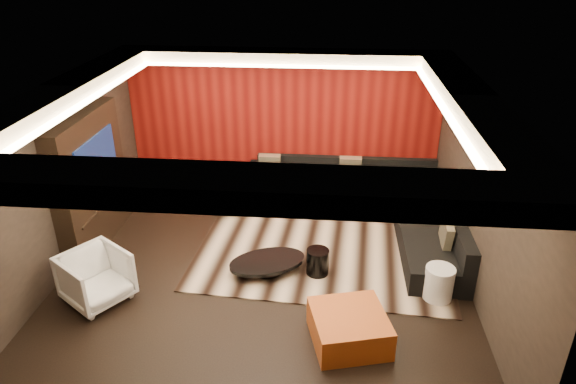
# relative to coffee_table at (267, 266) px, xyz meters

# --- Properties ---
(floor) EXTENTS (6.00, 6.00, 0.02)m
(floor) POSITION_rel_coffee_table_xyz_m (-0.05, 0.06, -0.13)
(floor) COLOR black
(floor) RESTS_ON ground
(ceiling) EXTENTS (6.00, 6.00, 0.02)m
(ceiling) POSITION_rel_coffee_table_xyz_m (-0.05, 0.06, 2.69)
(ceiling) COLOR silver
(ceiling) RESTS_ON ground
(wall_back) EXTENTS (6.00, 0.02, 2.80)m
(wall_back) POSITION_rel_coffee_table_xyz_m (-0.05, 3.07, 1.28)
(wall_back) COLOR black
(wall_back) RESTS_ON ground
(wall_left) EXTENTS (0.02, 6.00, 2.80)m
(wall_left) POSITION_rel_coffee_table_xyz_m (-3.06, 0.06, 1.28)
(wall_left) COLOR black
(wall_left) RESTS_ON ground
(wall_right) EXTENTS (0.02, 6.00, 2.80)m
(wall_right) POSITION_rel_coffee_table_xyz_m (2.96, 0.06, 1.28)
(wall_right) COLOR black
(wall_right) RESTS_ON ground
(red_feature_wall) EXTENTS (5.98, 0.05, 2.78)m
(red_feature_wall) POSITION_rel_coffee_table_xyz_m (-0.05, 3.03, 1.28)
(red_feature_wall) COLOR #6B0C0A
(red_feature_wall) RESTS_ON ground
(soffit_back) EXTENTS (6.00, 0.60, 0.22)m
(soffit_back) POSITION_rel_coffee_table_xyz_m (-0.05, 2.76, 2.57)
(soffit_back) COLOR silver
(soffit_back) RESTS_ON ground
(soffit_front) EXTENTS (6.00, 0.60, 0.22)m
(soffit_front) POSITION_rel_coffee_table_xyz_m (-0.05, -2.64, 2.57)
(soffit_front) COLOR silver
(soffit_front) RESTS_ON ground
(soffit_left) EXTENTS (0.60, 4.80, 0.22)m
(soffit_left) POSITION_rel_coffee_table_xyz_m (-2.75, 0.06, 2.57)
(soffit_left) COLOR silver
(soffit_left) RESTS_ON ground
(soffit_right) EXTENTS (0.60, 4.80, 0.22)m
(soffit_right) POSITION_rel_coffee_table_xyz_m (2.65, 0.06, 2.57)
(soffit_right) COLOR silver
(soffit_right) RESTS_ON ground
(cove_back) EXTENTS (4.80, 0.08, 0.04)m
(cove_back) POSITION_rel_coffee_table_xyz_m (-0.05, 2.42, 2.48)
(cove_back) COLOR #FFD899
(cove_back) RESTS_ON ground
(cove_front) EXTENTS (4.80, 0.08, 0.04)m
(cove_front) POSITION_rel_coffee_table_xyz_m (-0.05, -2.30, 2.48)
(cove_front) COLOR #FFD899
(cove_front) RESTS_ON ground
(cove_left) EXTENTS (0.08, 4.80, 0.04)m
(cove_left) POSITION_rel_coffee_table_xyz_m (-2.41, 0.06, 2.48)
(cove_left) COLOR #FFD899
(cove_left) RESTS_ON ground
(cove_right) EXTENTS (0.08, 4.80, 0.04)m
(cove_right) POSITION_rel_coffee_table_xyz_m (2.31, 0.06, 2.48)
(cove_right) COLOR #FFD899
(cove_right) RESTS_ON ground
(tv_surround) EXTENTS (0.30, 2.00, 2.20)m
(tv_surround) POSITION_rel_coffee_table_xyz_m (-2.90, 0.66, 0.98)
(tv_surround) COLOR black
(tv_surround) RESTS_ON ground
(tv_screen) EXTENTS (0.04, 1.30, 0.80)m
(tv_screen) POSITION_rel_coffee_table_xyz_m (-2.74, 0.66, 1.33)
(tv_screen) COLOR black
(tv_screen) RESTS_ON ground
(tv_shelf) EXTENTS (0.04, 1.60, 0.04)m
(tv_shelf) POSITION_rel_coffee_table_xyz_m (-2.74, 0.66, 0.58)
(tv_shelf) COLOR black
(tv_shelf) RESTS_ON ground
(rug) EXTENTS (4.20, 3.27, 0.02)m
(rug) POSITION_rel_coffee_table_xyz_m (0.82, 0.75, -0.11)
(rug) COLOR #C9AE93
(rug) RESTS_ON floor
(coffee_table) EXTENTS (1.55, 1.55, 0.20)m
(coffee_table) POSITION_rel_coffee_table_xyz_m (0.00, 0.00, 0.00)
(coffee_table) COLOR black
(coffee_table) RESTS_ON rug
(drum_stool) EXTENTS (0.44, 0.44, 0.40)m
(drum_stool) POSITION_rel_coffee_table_xyz_m (0.76, 0.02, 0.10)
(drum_stool) COLOR black
(drum_stool) RESTS_ON rug
(striped_pouf) EXTENTS (0.66, 0.66, 0.33)m
(striped_pouf) POSITION_rel_coffee_table_xyz_m (-0.93, 1.86, 0.07)
(striped_pouf) COLOR beige
(striped_pouf) RESTS_ON rug
(white_side_table) EXTENTS (0.53, 0.53, 0.51)m
(white_side_table) POSITION_rel_coffee_table_xyz_m (2.45, -0.42, 0.14)
(white_side_table) COLOR white
(white_side_table) RESTS_ON floor
(orange_ottoman) EXTENTS (1.09, 1.09, 0.40)m
(orange_ottoman) POSITION_rel_coffee_table_xyz_m (1.20, -1.39, 0.08)
(orange_ottoman) COLOR #A64B15
(orange_ottoman) RESTS_ON floor
(armchair) EXTENTS (1.12, 1.11, 0.74)m
(armchair) POSITION_rel_coffee_table_xyz_m (-2.26, -0.86, 0.25)
(armchair) COLOR white
(armchair) RESTS_ON floor
(sectional_sofa) EXTENTS (3.65, 3.50, 0.75)m
(sectional_sofa) POSITION_rel_coffee_table_xyz_m (1.69, 1.92, 0.14)
(sectional_sofa) COLOR black
(sectional_sofa) RESTS_ON floor
(throw_pillows) EXTENTS (3.21, 2.73, 0.50)m
(throw_pillows) POSITION_rel_coffee_table_xyz_m (1.22, 1.95, 0.50)
(throw_pillows) COLOR #B9AE88
(throw_pillows) RESTS_ON sectional_sofa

